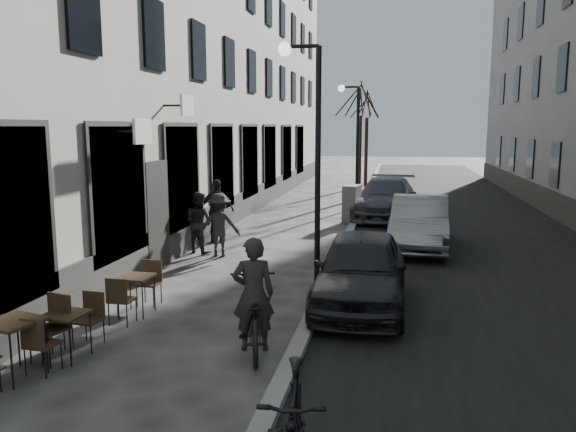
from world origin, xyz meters
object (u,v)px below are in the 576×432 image
(pedestrian_near, at_px, (199,222))
(pedestrian_far, at_px, (216,211))
(streetlamp_far, at_px, (353,132))
(car_mid, at_px, (420,222))
(pedestrian_mid, at_px, (219,225))
(car_near, at_px, (361,269))
(tree_near, at_px, (360,99))
(bistro_set_a, at_px, (14,343))
(tree_far, at_px, (367,104))
(car_far, at_px, (386,198))
(bistro_set_b, at_px, (66,331))
(bistro_set_c, at_px, (136,291))
(streetlamp_near, at_px, (310,138))
(utility_cabinet, at_px, (352,204))
(bicycle, at_px, (254,316))

(pedestrian_near, xyz_separation_m, pedestrian_far, (0.00, 1.51, 0.10))
(streetlamp_far, xyz_separation_m, car_mid, (2.47, -7.55, -2.44))
(pedestrian_mid, xyz_separation_m, car_near, (3.92, -3.46, -0.13))
(pedestrian_mid, bearing_deg, tree_near, -114.99)
(pedestrian_mid, bearing_deg, bistro_set_a, 73.80)
(tree_far, xyz_separation_m, car_near, (1.10, -22.10, -3.96))
(streetlamp_far, distance_m, car_far, 3.64)
(bistro_set_b, bearing_deg, bistro_set_c, 92.60)
(car_mid, bearing_deg, pedestrian_far, -174.03)
(streetlamp_near, relative_size, tree_near, 0.89)
(streetlamp_near, height_order, utility_cabinet, streetlamp_near)
(tree_near, xyz_separation_m, tree_far, (0.00, 6.00, 0.00))
(pedestrian_far, bearing_deg, bistro_set_a, -124.83)
(pedestrian_mid, distance_m, car_far, 8.45)
(car_near, bearing_deg, bistro_set_b, -140.31)
(tree_near, height_order, tree_far, same)
(bicycle, bearing_deg, pedestrian_mid, -82.96)
(car_far, bearing_deg, bistro_set_a, -101.93)
(bicycle, distance_m, car_far, 13.41)
(tree_far, xyz_separation_m, bistro_set_b, (-3.00, -25.46, -4.24))
(utility_cabinet, bearing_deg, bistro_set_c, -95.07)
(bistro_set_b, relative_size, bistro_set_c, 0.99)
(streetlamp_far, xyz_separation_m, utility_cabinet, (0.27, -3.71, -2.49))
(utility_cabinet, xyz_separation_m, car_far, (1.16, 1.40, 0.07))
(tree_near, relative_size, tree_far, 1.00)
(tree_near, xyz_separation_m, pedestrian_near, (-3.50, -12.35, -3.83))
(bistro_set_a, height_order, utility_cabinet, utility_cabinet)
(streetlamp_near, bearing_deg, car_mid, 60.97)
(bicycle, relative_size, pedestrian_near, 1.23)
(bistro_set_c, height_order, car_far, car_far)
(streetlamp_far, relative_size, car_near, 1.23)
(streetlamp_far, relative_size, car_mid, 1.16)
(bistro_set_c, bearing_deg, car_near, 18.94)
(tree_near, height_order, bistro_set_c, tree_near)
(bistro_set_a, bearing_deg, tree_near, 95.13)
(streetlamp_far, distance_m, bistro_set_c, 14.92)
(car_mid, bearing_deg, tree_far, 101.32)
(tree_near, relative_size, bistro_set_a, 3.38)
(bicycle, xyz_separation_m, pedestrian_far, (-3.12, 7.75, 0.40))
(pedestrian_near, relative_size, car_far, 0.33)
(bistro_set_c, distance_m, utility_cabinet, 11.13)
(tree_near, height_order, utility_cabinet, tree_near)
(tree_far, relative_size, pedestrian_mid, 3.40)
(streetlamp_far, distance_m, bicycle, 15.82)
(bistro_set_c, bearing_deg, pedestrian_mid, 90.14)
(tree_far, distance_m, pedestrian_mid, 19.24)
(utility_cabinet, distance_m, pedestrian_mid, 6.67)
(pedestrian_near, relative_size, pedestrian_far, 0.89)
(pedestrian_far, bearing_deg, streetlamp_far, 30.49)
(utility_cabinet, bearing_deg, car_mid, -49.13)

